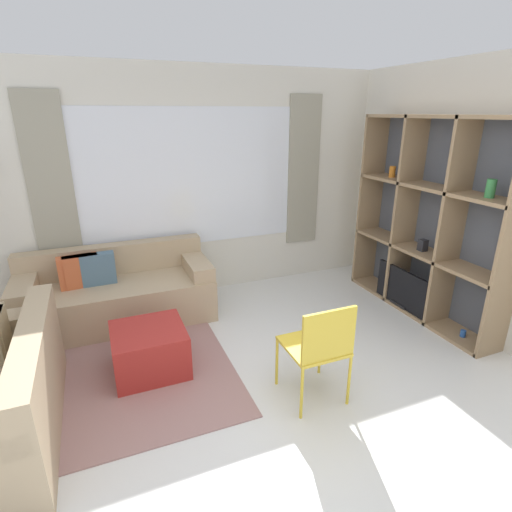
# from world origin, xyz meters

# --- Properties ---
(ground_plane) EXTENTS (16.00, 16.00, 0.00)m
(ground_plane) POSITION_xyz_m (0.00, 0.00, 0.00)
(ground_plane) COLOR silver
(wall_back) EXTENTS (6.01, 0.11, 2.70)m
(wall_back) POSITION_xyz_m (0.00, 2.82, 1.36)
(wall_back) COLOR silver
(wall_back) RESTS_ON ground_plane
(wall_right) EXTENTS (0.07, 3.99, 2.70)m
(wall_right) POSITION_xyz_m (2.44, 1.39, 1.35)
(wall_right) COLOR silver
(wall_right) RESTS_ON ground_plane
(area_rug) EXTENTS (2.30, 2.09, 0.01)m
(area_rug) POSITION_xyz_m (-1.26, 1.39, 0.01)
(area_rug) COLOR gray
(area_rug) RESTS_ON ground_plane
(shelving_unit) EXTENTS (0.36, 2.01, 2.16)m
(shelving_unit) POSITION_xyz_m (2.26, 1.29, 1.05)
(shelving_unit) COLOR #515660
(shelving_unit) RESTS_ON ground_plane
(couch_main) EXTENTS (2.00, 0.83, 0.80)m
(couch_main) POSITION_xyz_m (-0.99, 2.35, 0.31)
(couch_main) COLOR tan
(couch_main) RESTS_ON ground_plane
(ottoman) EXTENTS (0.62, 0.60, 0.41)m
(ottoman) POSITION_xyz_m (-0.80, 1.27, 0.21)
(ottoman) COLOR #A82823
(ottoman) RESTS_ON ground_plane
(folding_chair) EXTENTS (0.44, 0.46, 0.86)m
(folding_chair) POSITION_xyz_m (0.37, 0.36, 0.52)
(folding_chair) COLOR gold
(folding_chair) RESTS_ON ground_plane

